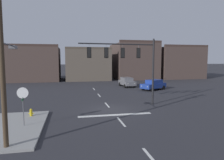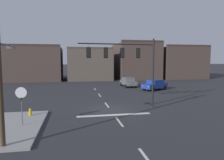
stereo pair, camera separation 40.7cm
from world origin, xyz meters
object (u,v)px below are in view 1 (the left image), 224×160
Objects in this scene: car_lot_nearside at (127,82)px; fire_hydrant at (31,114)px; stop_sign at (23,97)px; car_lot_middle at (154,85)px; utility_pole at (2,48)px; signal_mast_near_side at (129,58)px.

car_lot_nearside is 6.07× the size of fire_hydrant.
stop_sign is 3.77× the size of fire_hydrant.
car_lot_middle is 0.47× the size of utility_pole.
stop_sign is at bearing -150.69° from signal_mast_near_side.
signal_mast_near_side is at bearing -125.18° from car_lot_middle.
fire_hydrant is (-16.04, -12.54, -0.53)m from car_lot_middle.
fire_hydrant is at bearing 88.97° from stop_sign.
stop_sign reaches higher than car_lot_middle.
fire_hydrant is at bearing -126.96° from car_lot_nearside.
stop_sign is 3.07m from fire_hydrant.
car_lot_nearside is (13.08, 19.81, -1.29)m from stop_sign.
car_lot_nearside reaches higher than fire_hydrant.
utility_pole reaches higher than signal_mast_near_side.
car_lot_nearside is at bearing 74.81° from signal_mast_near_side.
utility_pole is at bearing -131.38° from car_lot_middle.
car_lot_middle is 6.29× the size of fire_hydrant.
car_lot_nearside is 0.97× the size of car_lot_middle.
signal_mast_near_side is at bearing 42.64° from utility_pole.
car_lot_middle is at bearing 38.03° from fire_hydrant.
car_lot_nearside is (3.99, 14.70, -4.00)m from signal_mast_near_side.
utility_pole reaches higher than stop_sign.
utility_pole reaches higher than car_lot_middle.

